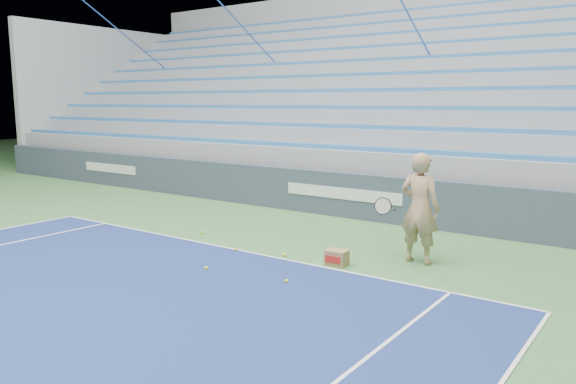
{
  "coord_description": "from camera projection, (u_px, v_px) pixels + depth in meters",
  "views": [
    {
      "loc": [
        6.81,
        3.97,
        2.83
      ],
      "look_at": [
        0.78,
        12.38,
        1.15
      ],
      "focal_mm": 35.0,
      "sensor_mm": 36.0,
      "label": 1
    }
  ],
  "objects": [
    {
      "name": "tennis_player",
      "position": [
        419.0,
        208.0,
        9.8
      ],
      "size": [
        0.97,
        0.86,
        1.96
      ],
      "color": "tan",
      "rests_on": "ground"
    },
    {
      "name": "ball_box",
      "position": [
        337.0,
        258.0,
        9.76
      ],
      "size": [
        0.38,
        0.31,
        0.27
      ],
      "color": "olive",
      "rests_on": "ground"
    },
    {
      "name": "tennis_ball_4",
      "position": [
        236.0,
        250.0,
        10.69
      ],
      "size": [
        0.07,
        0.07,
        0.07
      ],
      "primitive_type": "sphere",
      "color": "#D9F131",
      "rests_on": "ground"
    },
    {
      "name": "bleachers",
      "position": [
        434.0,
        116.0,
        18.14
      ],
      "size": [
        31.0,
        9.15,
        7.3
      ],
      "color": "#97999F",
      "rests_on": "ground"
    },
    {
      "name": "tennis_ball_3",
      "position": [
        285.0,
        255.0,
        10.33
      ],
      "size": [
        0.07,
        0.07,
        0.07
      ],
      "primitive_type": "sphere",
      "color": "#D9F131",
      "rests_on": "ground"
    },
    {
      "name": "tennis_ball_0",
      "position": [
        206.0,
        268.0,
        9.5
      ],
      "size": [
        0.07,
        0.07,
        0.07
      ],
      "primitive_type": "sphere",
      "color": "#D9F131",
      "rests_on": "ground"
    },
    {
      "name": "tennis_ball_2",
      "position": [
        287.0,
        281.0,
        8.81
      ],
      "size": [
        0.07,
        0.07,
        0.07
      ],
      "primitive_type": "sphere",
      "color": "#D9F131",
      "rests_on": "ground"
    },
    {
      "name": "tennis_ball_1",
      "position": [
        202.0,
        233.0,
        12.07
      ],
      "size": [
        0.07,
        0.07,
        0.07
      ],
      "primitive_type": "sphere",
      "color": "#D9F131",
      "rests_on": "ground"
    },
    {
      "name": "sponsor_barrier",
      "position": [
        345.0,
        195.0,
        13.84
      ],
      "size": [
        30.0,
        0.32,
        1.1
      ],
      "color": "#364253",
      "rests_on": "ground"
    }
  ]
}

